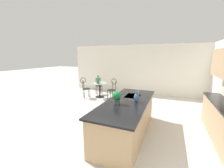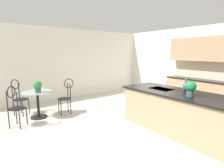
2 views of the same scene
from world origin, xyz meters
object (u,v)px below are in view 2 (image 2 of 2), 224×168
chair_toward_desk (66,95)px  potted_plant_counter_near (191,88)px  chair_by_island (19,95)px  vase_on_counter (186,86)px  chair_near_window (15,105)px  potted_plant_on_table (38,86)px  bistro_table (38,102)px

chair_toward_desk → potted_plant_counter_near: bearing=24.2°
chair_by_island → vase_on_counter: size_ratio=3.62×
chair_near_window → chair_toward_desk: 1.40m
potted_plant_on_table → potted_plant_counter_near: (3.06, 2.15, 0.18)m
chair_toward_desk → potted_plant_on_table: potted_plant_on_table is taller
bistro_table → potted_plant_counter_near: 3.90m
bistro_table → potted_plant_counter_near: bearing=33.7°
chair_near_window → potted_plant_counter_near: potted_plant_counter_near is taller
bistro_table → vase_on_counter: 3.86m
chair_toward_desk → bistro_table: bearing=-100.8°
chair_toward_desk → potted_plant_on_table: 0.85m
potted_plant_counter_near → vase_on_counter: (-0.35, 0.41, -0.07)m
chair_toward_desk → vase_on_counter: 3.26m
potted_plant_counter_near → vase_on_counter: 0.54m
chair_near_window → potted_plant_on_table: bearing=112.9°
chair_by_island → chair_near_window: bearing=-14.3°
chair_toward_desk → potted_plant_on_table: (-0.01, -0.78, 0.34)m
bistro_table → chair_toward_desk: 0.79m
bistro_table → chair_by_island: 0.70m
chair_by_island → chair_toward_desk: 1.34m
potted_plant_counter_near → chair_near_window: bearing=-135.6°
potted_plant_on_table → chair_by_island: bearing=-153.8°
chair_near_window → chair_by_island: (-0.98, 0.25, 0.00)m
bistro_table → chair_near_window: 0.74m
potted_plant_on_table → potted_plant_counter_near: bearing=35.1°
chair_by_island → potted_plant_counter_near: potted_plant_counter_near is taller
chair_toward_desk → potted_plant_on_table: bearing=-90.5°
potted_plant_on_table → chair_toward_desk: bearing=89.5°
bistro_table → chair_by_island: chair_by_island is taller
chair_toward_desk → potted_plant_counter_near: 3.38m
vase_on_counter → chair_near_window: bearing=-127.9°
bistro_table → potted_plant_on_table: 0.49m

